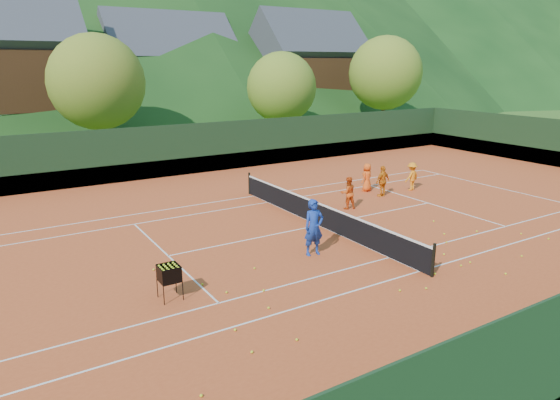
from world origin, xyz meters
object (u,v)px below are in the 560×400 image
student_c (367,177)px  chalet_mid (169,78)px  student_d (412,176)px  coach (314,227)px  student_a (348,193)px  ball_hopper (169,274)px  student_b (383,181)px  chalet_right (307,74)px  tennis_net (319,214)px

student_c → chalet_mid: bearing=-107.1°
student_d → coach: bearing=16.8°
student_a → ball_hopper: bearing=37.2°
student_d → student_b: bearing=-5.6°
ball_hopper → chalet_right: chalet_right is taller
student_b → chalet_mid: size_ratio=0.12×
ball_hopper → student_c: bearing=26.6°
chalet_mid → chalet_right: chalet_right is taller
student_a → chalet_mid: size_ratio=0.12×
student_d → chalet_right: (12.43, 27.75, 4.51)m
student_d → tennis_net: 7.90m
coach → student_c: size_ratio=1.36×
student_b → chalet_mid: chalet_mid is taller
tennis_net → student_c: bearing=31.3°
tennis_net → chalet_right: (20.00, 30.00, 4.74)m
student_a → chalet_right: size_ratio=0.12×
student_b → student_c: student_b is taller
student_d → ball_hopper: bearing=10.3°
student_a → ball_hopper: (-9.99, -4.45, 0.01)m
tennis_net → chalet_mid: (6.00, 34.00, 4.47)m
student_a → ball_hopper: 10.94m
coach → student_d: (9.62, 4.76, -0.26)m
student_c → student_b: bearing=71.9°
student_c → tennis_net: 6.37m
student_b → ball_hopper: student_b is taller
coach → student_d: 10.74m
chalet_right → student_b: bearing=-117.6°
student_b → coach: bearing=24.6°
tennis_net → chalet_right: size_ratio=1.01×
student_b → student_d: 2.17m
student_b → student_d: (2.16, 0.15, -0.04)m
student_b → student_d: bearing=176.7°
student_c → student_d: size_ratio=0.99×
coach → student_a: size_ratio=1.34×
student_b → chalet_mid: bearing=-98.3°
tennis_net → student_d: bearing=16.6°
student_a → ball_hopper: student_a is taller
coach → student_c: (7.50, 5.82, -0.26)m
tennis_net → chalet_mid: size_ratio=0.95×
student_b → chalet_right: chalet_right is taller
student_c → ball_hopper: bearing=10.5°
student_b → chalet_right: size_ratio=0.13×
student_c → chalet_right: 30.74m
chalet_mid → student_d: bearing=-87.2°
student_c → tennis_net: size_ratio=0.12×
student_d → ball_hopper: student_d is taller
coach → student_b: (7.46, 4.61, -0.22)m
ball_hopper → chalet_mid: bearing=70.1°
student_a → student_d: (5.01, 0.95, -0.01)m
student_c → student_d: bearing=137.5°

